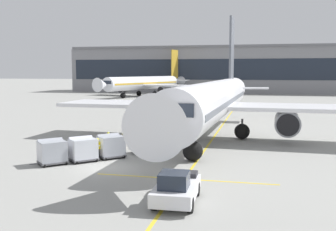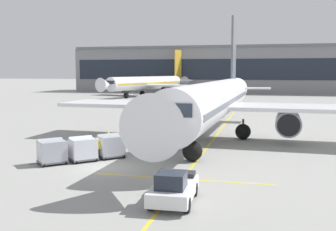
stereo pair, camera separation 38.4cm
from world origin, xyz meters
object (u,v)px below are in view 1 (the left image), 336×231
parked_airplane (213,101)px  ground_crew_by_carts (108,141)px  distant_airplane (145,83)px  baggage_cart_third (52,151)px  pushback_tug (176,188)px  ground_crew_by_loader (98,148)px  ground_crew_marshaller (123,141)px  baggage_cart_second (83,149)px  safety_cone_engine_keepout (144,140)px  baggage_cart_lead (111,146)px  belt_loader (153,143)px  safety_cone_wingtip (157,137)px

parked_airplane → ground_crew_by_carts: 12.13m
ground_crew_by_carts → distant_airplane: size_ratio=0.05×
baggage_cart_third → pushback_tug: baggage_cart_third is taller
parked_airplane → pushback_tug: (0.43, -20.45, -3.08)m
ground_crew_by_loader → ground_crew_marshaller: bearing=73.3°
baggage_cart_second → pushback_tug: (9.06, -8.03, -0.17)m
baggage_cart_second → safety_cone_engine_keepout: bearing=74.3°
baggage_cart_lead → ground_crew_marshaller: bearing=83.7°
ground_crew_by_loader → baggage_cart_second: bearing=-142.0°
belt_loader → ground_crew_marshaller: belt_loader is taller
ground_crew_by_carts → distant_airplane: bearing=103.9°
ground_crew_marshaller → ground_crew_by_carts: bearing=-171.7°
ground_crew_by_loader → safety_cone_engine_keepout: 7.96m
baggage_cart_lead → ground_crew_by_loader: bearing=-127.1°
belt_loader → parked_airplane: bearing=61.5°
baggage_cart_second → safety_cone_wingtip: 10.73m
parked_airplane → baggage_cart_third: bearing=-127.0°
distant_airplane → safety_cone_wingtip: bearing=-72.8°
belt_loader → distant_airplane: 76.91m
parked_airplane → ground_crew_marshaller: bearing=-128.6°
ground_crew_by_loader → safety_cone_wingtip: size_ratio=2.34×
safety_cone_engine_keepout → distant_airplane: 72.66m
baggage_cart_second → ground_crew_by_loader: (0.91, 0.71, -0.00)m
safety_cone_wingtip → baggage_cart_lead: bearing=-100.6°
parked_airplane → ground_crew_by_carts: (-8.02, -8.62, -2.91)m
baggage_cart_third → distant_airplane: bearing=101.3°
safety_cone_wingtip → parked_airplane: bearing=22.3°
baggage_cart_third → ground_crew_marshaller: (3.71, 5.45, -0.00)m
safety_cone_engine_keepout → pushback_tug: bearing=-68.0°
ground_crew_marshaller → ground_crew_by_loader: bearing=-106.7°
parked_airplane → safety_cone_wingtip: 6.81m
parked_airplane → pushback_tug: parked_airplane is taller
baggage_cart_lead → ground_crew_by_carts: bearing=115.9°
belt_loader → safety_cone_engine_keepout: belt_loader is taller
belt_loader → safety_cone_wingtip: 5.71m
baggage_cart_lead → safety_cone_wingtip: size_ratio=3.42×
belt_loader → ground_crew_by_carts: bearing=-167.6°
belt_loader → baggage_cart_lead: belt_loader is taller
ground_crew_marshaller → distant_airplane: (-19.65, 74.25, 2.60)m
ground_crew_by_loader → safety_cone_engine_keepout: ground_crew_by_loader is taller
baggage_cart_third → parked_airplane: bearing=53.0°
pushback_tug → ground_crew_marshaller: (-7.17, 12.02, 0.17)m
baggage_cart_third → safety_cone_engine_keepout: 10.83m
baggage_cart_third → safety_cone_wingtip: size_ratio=3.42×
ground_crew_by_loader → distant_airplane: distant_airplane is taller
safety_cone_wingtip → baggage_cart_third: bearing=-113.4°
baggage_cart_third → distant_airplane: (-15.94, 79.70, 2.60)m
ground_crew_by_loader → ground_crew_by_carts: bearing=95.7°
pushback_tug → distant_airplane: distant_airplane is taller
ground_crew_marshaller → safety_cone_wingtip: size_ratio=2.34×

